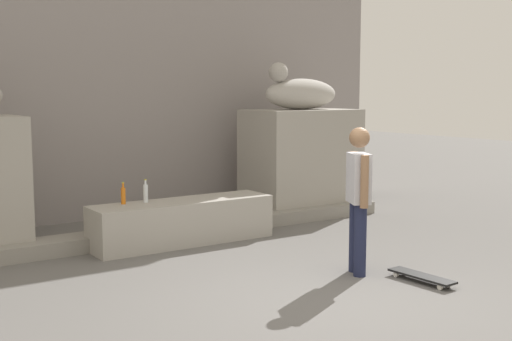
# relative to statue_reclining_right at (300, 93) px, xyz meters

# --- Properties ---
(ground_plane) EXTENTS (40.00, 40.00, 0.00)m
(ground_plane) POSITION_rel_statue_reclining_right_xyz_m (-2.77, -3.96, -2.04)
(ground_plane) COLOR #605E5B
(facade_wall) EXTENTS (10.65, 0.60, 5.77)m
(facade_wall) POSITION_rel_statue_reclining_right_xyz_m (-2.77, 1.57, 0.84)
(facade_wall) COLOR gray
(facade_wall) RESTS_ON ground_plane
(pedestal_right) EXTENTS (1.87, 1.14, 1.76)m
(pedestal_right) POSITION_rel_statue_reclining_right_xyz_m (0.04, 0.01, -1.16)
(pedestal_right) COLOR #A39E93
(pedestal_right) RESTS_ON ground_plane
(statue_reclining_right) EXTENTS (1.66, 0.78, 0.78)m
(statue_reclining_right) POSITION_rel_statue_reclining_right_xyz_m (0.00, 0.00, 0.00)
(statue_reclining_right) COLOR #ADA9A1
(statue_reclining_right) RESTS_ON pedestal_right
(ledge_block) EXTENTS (2.55, 0.66, 0.59)m
(ledge_block) POSITION_rel_statue_reclining_right_xyz_m (-2.77, -0.97, -1.74)
(ledge_block) COLOR #A39E93
(ledge_block) RESTS_ON ground_plane
(skater) EXTENTS (0.34, 0.49, 1.67)m
(skater) POSITION_rel_statue_reclining_right_xyz_m (-1.85, -3.44, -1.12)
(skater) COLOR #1E233F
(skater) RESTS_ON ground_plane
(skateboard) EXTENTS (0.24, 0.81, 0.08)m
(skateboard) POSITION_rel_statue_reclining_right_xyz_m (-1.50, -4.08, -1.98)
(skateboard) COLOR black
(skateboard) RESTS_ON ground_plane
(bottle_orange) EXTENTS (0.06, 0.06, 0.29)m
(bottle_orange) POSITION_rel_statue_reclining_right_xyz_m (-3.55, -0.79, -1.33)
(bottle_orange) COLOR orange
(bottle_orange) RESTS_ON ledge_block
(bottle_clear) EXTENTS (0.06, 0.06, 0.31)m
(bottle_clear) POSITION_rel_statue_reclining_right_xyz_m (-3.25, -0.82, -1.32)
(bottle_clear) COLOR silver
(bottle_clear) RESTS_ON ledge_block
(stair_step) EXTENTS (7.49, 0.50, 0.19)m
(stair_step) POSITION_rel_statue_reclining_right_xyz_m (-2.77, -0.58, -1.94)
(stair_step) COLOR gray
(stair_step) RESTS_ON ground_plane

